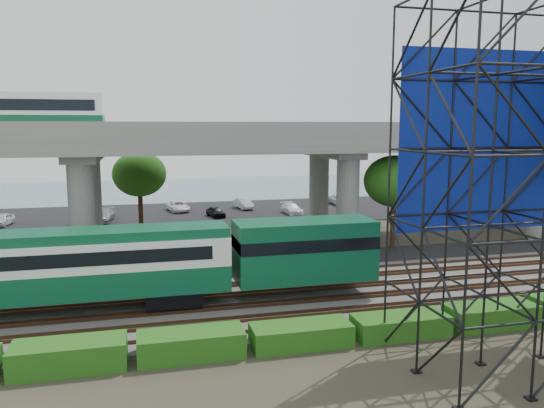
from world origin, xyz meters
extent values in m
plane|color=#474233|center=(0.00, 0.00, 0.00)|extent=(140.00, 140.00, 0.00)
cube|color=slate|center=(0.00, 2.00, 0.10)|extent=(90.00, 12.00, 0.20)
cube|color=black|center=(0.00, 10.50, 0.04)|extent=(90.00, 5.00, 0.08)
cube|color=black|center=(0.00, 34.00, 0.04)|extent=(90.00, 18.00, 0.08)
cube|color=#486877|center=(0.00, 56.00, 0.01)|extent=(140.00, 40.00, 0.03)
cube|color=#472D1E|center=(0.00, -2.72, 0.28)|extent=(90.00, 0.08, 0.16)
cube|color=#472D1E|center=(0.00, -1.28, 0.28)|extent=(90.00, 0.08, 0.16)
cube|color=#472D1E|center=(0.00, -0.72, 0.28)|extent=(90.00, 0.08, 0.16)
cube|color=#472D1E|center=(0.00, 0.72, 0.28)|extent=(90.00, 0.08, 0.16)
cube|color=#472D1E|center=(0.00, 1.28, 0.28)|extent=(90.00, 0.08, 0.16)
cube|color=#472D1E|center=(0.00, 2.72, 0.28)|extent=(90.00, 0.08, 0.16)
cube|color=#472D1E|center=(0.00, 3.28, 0.28)|extent=(90.00, 0.08, 0.16)
cube|color=#472D1E|center=(0.00, 4.72, 0.28)|extent=(90.00, 0.08, 0.16)
cube|color=#472D1E|center=(0.00, 5.28, 0.28)|extent=(90.00, 0.08, 0.16)
cube|color=#472D1E|center=(0.00, 6.72, 0.28)|extent=(90.00, 0.08, 0.16)
cube|color=black|center=(-4.38, 2.00, 0.81)|extent=(3.00, 2.20, 0.90)
cube|color=#0B4E31|center=(-10.88, 2.00, 1.96)|extent=(19.00, 3.00, 1.40)
cube|color=white|center=(-10.88, 2.00, 3.41)|extent=(19.00, 3.00, 1.50)
cube|color=#0B4E31|center=(-10.88, 2.00, 4.41)|extent=(19.00, 2.60, 0.50)
cube|color=black|center=(-9.88, 2.00, 3.46)|extent=(15.00, 3.06, 0.70)
cube|color=#0B4E31|center=(3.12, 2.00, 2.96)|extent=(8.00, 3.00, 3.40)
cube|color=#9E9B93|center=(0.00, 16.00, 8.60)|extent=(80.00, 12.00, 1.20)
cube|color=#9E9B93|center=(0.00, 10.25, 9.75)|extent=(80.00, 0.50, 1.10)
cube|color=#9E9B93|center=(0.00, 21.75, 9.75)|extent=(80.00, 0.50, 1.10)
cylinder|color=#9E9B93|center=(-10.00, 12.50, 4.00)|extent=(1.80, 1.80, 8.00)
cylinder|color=#9E9B93|center=(-10.00, 19.50, 4.00)|extent=(1.80, 1.80, 8.00)
cube|color=#9E9B93|center=(-10.00, 16.00, 7.70)|extent=(2.40, 9.00, 0.60)
cylinder|color=#9E9B93|center=(10.00, 12.50, 4.00)|extent=(1.80, 1.80, 8.00)
cylinder|color=#9E9B93|center=(10.00, 19.50, 4.00)|extent=(1.80, 1.80, 8.00)
cube|color=#9E9B93|center=(10.00, 16.00, 7.70)|extent=(2.40, 9.00, 0.60)
cylinder|color=#9E9B93|center=(28.00, 12.50, 4.00)|extent=(1.80, 1.80, 8.00)
cylinder|color=#9E9B93|center=(28.00, 19.50, 4.00)|extent=(1.80, 1.80, 8.00)
cube|color=#9E9B93|center=(28.00, 16.00, 7.70)|extent=(2.40, 9.00, 0.60)
cube|color=black|center=(-14.44, 16.00, 9.55)|extent=(12.00, 2.50, 0.70)
cube|color=#0B4E31|center=(-14.44, 16.00, 10.35)|extent=(12.00, 2.50, 0.90)
cube|color=white|center=(-14.44, 16.00, 11.45)|extent=(12.00, 2.50, 1.30)
cube|color=black|center=(-14.44, 16.00, 11.50)|extent=(11.00, 2.56, 0.80)
cube|color=white|center=(-14.44, 16.00, 12.25)|extent=(12.00, 2.40, 0.30)
cube|color=#0D2193|center=(9.31, -4.95, 9.30)|extent=(8.10, 0.08, 8.25)
cube|color=black|center=(9.31, -8.00, 0.04)|extent=(9.36, 6.36, 0.08)
cube|color=#1A4F12|center=(-9.00, -4.30, 0.60)|extent=(4.60, 1.80, 1.20)
cube|color=#1A4F12|center=(-4.00, -4.30, 0.58)|extent=(4.60, 1.80, 1.15)
cube|color=#1A4F12|center=(1.00, -4.30, 0.52)|extent=(4.60, 1.80, 1.03)
cube|color=#1A4F12|center=(6.00, -4.30, 0.51)|extent=(4.60, 1.80, 1.01)
cube|color=#1A4F12|center=(11.00, -4.30, 0.56)|extent=(4.60, 1.80, 1.12)
cylinder|color=#382314|center=(14.00, 12.50, 2.40)|extent=(0.44, 0.44, 4.80)
ellipsoid|color=#1A4F12|center=(14.00, 12.50, 5.60)|extent=(4.94, 4.94, 4.18)
cylinder|color=#382314|center=(-6.00, 24.00, 2.40)|extent=(0.44, 0.44, 4.80)
ellipsoid|color=#1A4F12|center=(-6.00, 24.00, 5.60)|extent=(4.94, 4.94, 4.18)
imported|color=black|center=(-12.04, 11.37, 0.86)|extent=(6.06, 3.73, 1.57)
imported|color=silver|center=(-19.55, 31.00, 0.69)|extent=(1.99, 3.74, 1.21)
imported|color=#AEB0B6|center=(-11.22, 36.00, 0.65)|extent=(1.32, 3.50, 1.14)
imported|color=#97999E|center=(-9.82, 31.00, 0.72)|extent=(2.25, 4.55, 1.27)
imported|color=white|center=(-1.78, 36.00, 0.68)|extent=(2.81, 4.62, 1.20)
imported|color=black|center=(2.01, 31.00, 0.65)|extent=(2.07, 3.54, 1.13)
imported|color=#AFB2B7|center=(6.11, 36.00, 0.72)|extent=(1.96, 4.03, 1.27)
imported|color=white|center=(10.73, 31.00, 0.67)|extent=(1.91, 4.14, 1.17)
imported|color=silver|center=(18.75, 36.00, 0.74)|extent=(2.40, 4.84, 1.32)
camera|label=1|loc=(-5.87, -26.44, 9.99)|focal=35.00mm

